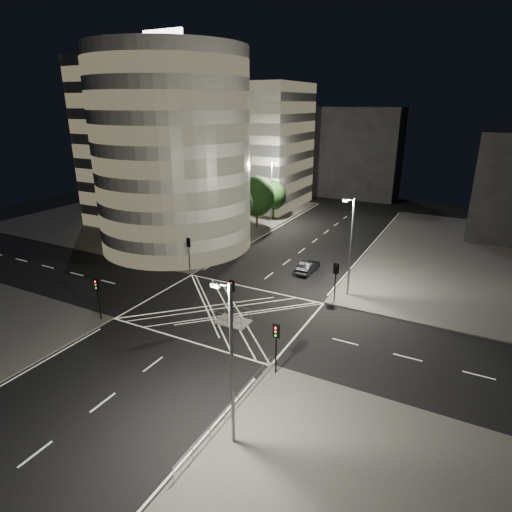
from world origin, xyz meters
The scene contains 24 objects.
ground centered at (0.00, 0.00, 0.00)m, with size 120.00×120.00×0.00m, color black.
sidewalk_far_left centered at (-29.00, 27.00, 0.07)m, with size 42.00×42.00×0.15m, color #484643.
central_island centered at (2.00, -1.50, 0.07)m, with size 3.00×2.00×0.15m, color slate.
office_tower_curved centered at (-20.74, 18.74, 12.65)m, with size 30.00×29.00×27.20m.
office_block_rear centered at (-22.00, 42.00, 11.15)m, with size 24.00×16.00×22.00m, color #999691.
building_far_end centered at (-4.00, 58.00, 9.00)m, with size 18.00×8.00×18.00m, color black.
tree_a centered at (-10.50, 9.00, 4.74)m, with size 4.89×4.89×7.41m.
tree_b centered at (-10.50, 15.00, 4.92)m, with size 4.78×4.78×7.52m.
tree_c centered at (-10.50, 21.00, 5.15)m, with size 4.48×4.48×7.59m.
tree_d centered at (-10.50, 27.00, 5.11)m, with size 5.42×5.42×8.08m.
tree_e centered at (-10.50, 33.00, 4.12)m, with size 4.20×4.20×6.39m.
traffic_signal_fl centered at (-8.80, 6.80, 2.91)m, with size 0.55×0.22×4.00m.
traffic_signal_nl centered at (-8.80, -6.80, 2.91)m, with size 0.55×0.22×4.00m.
traffic_signal_fr centered at (8.80, 6.80, 2.91)m, with size 0.55×0.22×4.00m.
traffic_signal_nr centered at (8.80, -6.80, 2.91)m, with size 0.55×0.22×4.00m.
traffic_signal_island centered at (2.00, -1.50, 2.91)m, with size 0.55×0.22×4.00m.
street_lamp_left_near centered at (-9.44, 12.00, 5.54)m, with size 1.25×0.25×10.00m.
street_lamp_left_far centered at (-9.44, 30.00, 5.54)m, with size 1.25×0.25×10.00m.
street_lamp_right_far centered at (9.44, 9.00, 5.54)m, with size 1.25×0.25×10.00m.
street_lamp_right_near centered at (9.44, -14.00, 5.54)m, with size 1.25×0.25×10.00m.
railing_near_right centered at (8.30, -12.15, 0.70)m, with size 0.06×11.70×1.10m, color slate.
railing_island_south centered at (2.00, -2.40, 0.70)m, with size 2.80×0.06×1.10m, color slate.
railing_island_north centered at (2.00, -0.60, 0.70)m, with size 2.80×0.06×1.10m, color slate.
sedan centered at (3.56, 13.04, 0.71)m, with size 1.50×4.29×1.41m, color black.
Camera 1 is at (19.92, -30.94, 18.76)m, focal length 30.00 mm.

